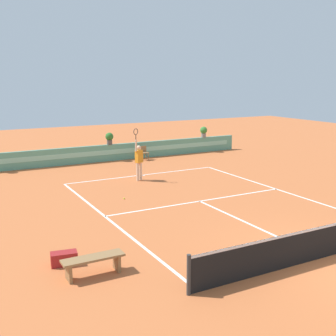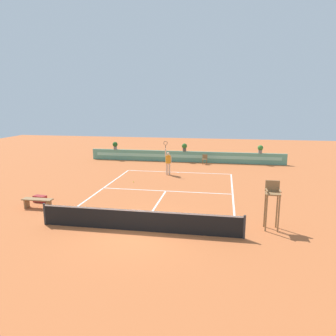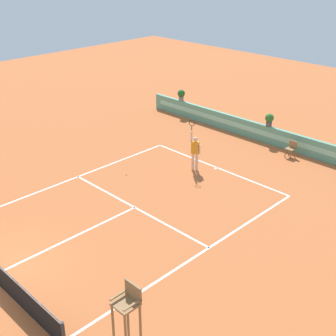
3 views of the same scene
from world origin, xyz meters
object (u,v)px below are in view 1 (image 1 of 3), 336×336
bench_courtside (93,262)px  gear_bag (64,258)px  potted_plant_centre (109,138)px  ball_kid_chair (144,152)px  tennis_player (139,159)px  potted_plant_far_right (204,131)px  tennis_ball_near_baseline (124,198)px

bench_courtside → gear_bag: (-0.49, 0.99, -0.20)m
potted_plant_centre → gear_bag: bearing=-115.7°
ball_kid_chair → tennis_player: size_ratio=0.33×
gear_bag → ball_kid_chair: bearing=56.5°
ball_kid_chair → tennis_player: 5.40m
ball_kid_chair → potted_plant_centre: (-1.94, 0.73, 0.93)m
potted_plant_centre → potted_plant_far_right: bearing=0.0°
potted_plant_centre → tennis_ball_near_baseline: bearing=-107.1°
gear_bag → potted_plant_centre: 14.90m
gear_bag → tennis_ball_near_baseline: 6.47m
potted_plant_far_right → gear_bag: bearing=-134.6°
ball_kid_chair → bench_courtside: (-7.88, -13.64, -0.10)m
ball_kid_chair → potted_plant_far_right: 4.97m
bench_courtside → potted_plant_centre: bearing=67.5°
bench_courtside → potted_plant_far_right: (12.70, 14.37, 1.04)m
bench_courtside → potted_plant_centre: 15.59m
tennis_ball_near_baseline → potted_plant_far_right: (9.29, 8.23, 1.38)m
potted_plant_centre → ball_kid_chair: bearing=-20.7°
tennis_player → potted_plant_far_right: (7.33, 5.48, 0.36)m
bench_courtside → potted_plant_far_right: potted_plant_far_right is taller
tennis_player → potted_plant_far_right: size_ratio=3.57×
bench_courtside → gear_bag: 1.13m
ball_kid_chair → tennis_ball_near_baseline: size_ratio=12.50×
ball_kid_chair → tennis_ball_near_baseline: 8.73m
tennis_player → potted_plant_centre: (0.57, 5.48, 0.36)m
tennis_ball_near_baseline → potted_plant_centre: (2.52, 8.23, 1.38)m
tennis_ball_near_baseline → potted_plant_far_right: size_ratio=0.09×
ball_kid_chair → potted_plant_centre: potted_plant_centre is taller
tennis_player → tennis_ball_near_baseline: tennis_player is taller
gear_bag → tennis_ball_near_baseline: gear_bag is taller
potted_plant_centre → potted_plant_far_right: 6.76m
tennis_player → potted_plant_centre: size_ratio=3.57×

